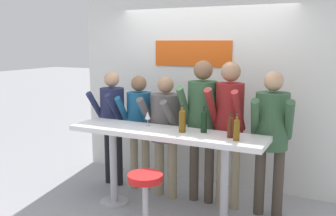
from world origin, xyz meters
TOP-DOWN VIEW (x-y plane):
  - ground_plane at (0.00, 0.00)m, footprint 40.00×40.00m
  - back_wall at (-0.00, 1.25)m, footprint 3.93×0.12m
  - tasting_table at (-0.00, 0.00)m, footprint 2.33×0.55m
  - bar_stool at (0.09, -0.64)m, footprint 0.38×0.38m
  - person_far_left at (-1.10, 0.54)m, footprint 0.43×0.53m
  - person_left at (-0.66, 0.54)m, footprint 0.40×0.50m
  - person_center_left at (-0.23, 0.47)m, footprint 0.53×0.60m
  - person_center at (0.26, 0.52)m, footprint 0.45×0.56m
  - person_center_right at (0.61, 0.49)m, footprint 0.41×0.55m
  - person_right at (1.11, 0.50)m, footprint 0.51×0.61m
  - wine_bottle_0 at (0.86, -0.08)m, footprint 0.06×0.06m
  - wine_bottle_1 at (0.21, 0.01)m, footprint 0.08×0.08m
  - wine_bottle_2 at (0.44, 0.11)m, footprint 0.07×0.07m
  - wine_bottle_3 at (0.77, 0.01)m, footprint 0.07×0.07m
  - wine_glass_0 at (-0.29, 0.12)m, footprint 0.07×0.07m

SIDE VIEW (x-z plane):
  - ground_plane at x=0.00m, z-range 0.00..0.00m
  - bar_stool at x=0.09m, z-range 0.12..0.83m
  - tasting_table at x=0.00m, z-range 0.34..1.36m
  - person_center_left at x=-0.23m, z-range 0.18..1.77m
  - person_left at x=-0.66m, z-range 0.19..1.77m
  - person_far_left at x=-1.10m, z-range 0.20..1.82m
  - person_right at x=1.11m, z-range 0.20..1.90m
  - person_center at x=0.26m, z-range 0.22..2.03m
  - person_center_right at x=0.61m, z-range 0.23..2.03m
  - wine_glass_0 at x=-0.29m, z-range 1.06..1.24m
  - wine_bottle_0 at x=0.86m, z-range 1.01..1.29m
  - wine_bottle_3 at x=0.77m, z-range 1.01..1.29m
  - wine_bottle_2 at x=0.44m, z-range 1.01..1.31m
  - wine_bottle_1 at x=0.21m, z-range 1.01..1.32m
  - back_wall at x=0.00m, z-range 0.00..2.75m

